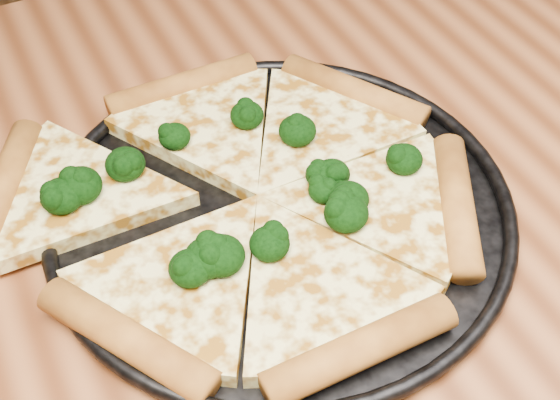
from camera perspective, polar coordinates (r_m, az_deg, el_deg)
name	(u,v)px	position (r m, az deg, el deg)	size (l,w,h in m)	color
pizza_pan	(280,208)	(0.56, 0.00, -0.58)	(0.34, 0.34, 0.02)	black
pizza	(248,197)	(0.56, -2.42, 0.23)	(0.37, 0.32, 0.02)	#FFF59C
broccoli_florets	(238,195)	(0.54, -3.12, 0.38)	(0.27, 0.16, 0.02)	black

